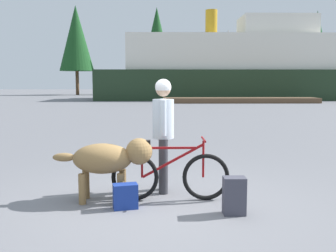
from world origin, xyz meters
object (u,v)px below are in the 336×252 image
(handbag_pannier, at_px, (125,196))
(backpack, at_px, (234,196))
(dog, at_px, (109,159))
(ferry_boat, at_px, (247,69))
(sailboat_moored, at_px, (227,92))
(bicycle, at_px, (169,175))
(person_cyclist, at_px, (163,125))

(handbag_pannier, bearing_deg, backpack, -9.91)
(dog, xyz_separation_m, handbag_pannier, (0.25, -0.33, -0.44))
(backpack, bearing_deg, ferry_boat, 77.17)
(backpack, distance_m, ferry_boat, 32.97)
(dog, bearing_deg, sailboat_moored, 77.72)
(dog, xyz_separation_m, ferry_boat, (8.95, 31.47, 2.28))
(bicycle, distance_m, ferry_boat, 32.58)
(person_cyclist, distance_m, sailboat_moored, 37.21)
(ferry_boat, bearing_deg, dog, -105.87)
(person_cyclist, xyz_separation_m, backpack, (0.89, -1.03, -0.80))
(person_cyclist, height_order, backpack, person_cyclist)
(sailboat_moored, bearing_deg, person_cyclist, -101.29)
(bicycle, xyz_separation_m, handbag_pannier, (-0.59, -0.35, -0.20))
(sailboat_moored, bearing_deg, dog, -102.28)
(backpack, height_order, sailboat_moored, sailboat_moored)
(ferry_boat, height_order, sailboat_moored, ferry_boat)
(handbag_pannier, height_order, ferry_boat, ferry_boat)
(bicycle, distance_m, dog, 0.87)
(person_cyclist, distance_m, ferry_boat, 32.13)
(bicycle, bearing_deg, dog, -178.98)
(bicycle, bearing_deg, ferry_boat, 75.54)
(backpack, distance_m, sailboat_moored, 38.06)
(person_cyclist, relative_size, backpack, 3.58)
(person_cyclist, relative_size, dog, 1.23)
(dog, relative_size, sailboat_moored, 0.19)
(person_cyclist, height_order, dog, person_cyclist)
(dog, xyz_separation_m, backpack, (1.65, -0.58, -0.36))
(ferry_boat, distance_m, sailboat_moored, 6.05)
(person_cyclist, bearing_deg, sailboat_moored, 78.71)
(bicycle, xyz_separation_m, ferry_boat, (8.11, 31.46, 2.52))
(bicycle, xyz_separation_m, person_cyclist, (-0.08, 0.44, 0.67))
(dog, bearing_deg, bicycle, 1.02)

